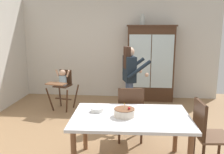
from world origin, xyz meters
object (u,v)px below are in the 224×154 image
at_px(adult_person, 130,74).
at_px(ceramic_vase, 142,20).
at_px(birthday_cake, 124,112).
at_px(china_cabinet, 150,63).
at_px(serving_bowl, 97,110).
at_px(dining_chair_far_side, 130,110).
at_px(dining_chair_right_end, 206,130).
at_px(high_chair_with_toddler, 63,82).
at_px(dining_table, 131,122).

bearing_deg(adult_person, ceramic_vase, -27.47).
bearing_deg(birthday_cake, china_cabinet, 80.71).
xyz_separation_m(china_cabinet, serving_bowl, (-0.92, -3.06, -0.22)).
bearing_deg(serving_bowl, china_cabinet, 73.27).
xyz_separation_m(china_cabinet, dining_chair_far_side, (-0.46, -2.46, -0.43)).
relative_size(dining_chair_far_side, dining_chair_right_end, 1.00).
height_order(ceramic_vase, dining_chair_far_side, ceramic_vase).
bearing_deg(adult_person, high_chair_with_toddler, 55.71).
distance_m(birthday_cake, dining_chair_far_side, 0.79).
xyz_separation_m(birthday_cake, dining_chair_right_end, (1.10, 0.06, -0.24)).
xyz_separation_m(adult_person, serving_bowl, (-0.42, -1.61, -0.20)).
bearing_deg(dining_chair_right_end, dining_table, 87.13).
xyz_separation_m(high_chair_with_toddler, serving_bowl, (1.14, -2.10, 0.11)).
bearing_deg(adult_person, birthday_cake, 162.03).
bearing_deg(dining_table, birthday_cake, -163.63).
xyz_separation_m(dining_table, birthday_cake, (-0.09, -0.03, 0.14)).
bearing_deg(birthday_cake, serving_bowl, 159.45).
bearing_deg(birthday_cake, dining_chair_far_side, 85.08).
bearing_deg(ceramic_vase, birthday_cake, -95.18).
distance_m(high_chair_with_toddler, serving_bowl, 2.39).
height_order(high_chair_with_toddler, birthday_cake, high_chair_with_toddler).
relative_size(ceramic_vase, serving_bowl, 1.50).
height_order(adult_person, dining_chair_right_end, adult_person).
distance_m(ceramic_vase, dining_table, 3.50).
distance_m(high_chair_with_toddler, dining_table, 2.75).
distance_m(adult_person, dining_table, 1.76).
distance_m(adult_person, serving_bowl, 1.68).
bearing_deg(china_cabinet, dining_chair_far_side, -100.61).
xyz_separation_m(serving_bowl, dining_chair_right_end, (1.50, -0.09, -0.21)).
bearing_deg(high_chair_with_toddler, dining_table, -40.41).
height_order(serving_bowl, dining_chair_right_end, dining_chair_right_end).
distance_m(serving_bowl, dining_chair_right_end, 1.51).
relative_size(china_cabinet, dining_chair_right_end, 2.04).
xyz_separation_m(china_cabinet, ceramic_vase, (-0.23, 0.00, 1.09)).
bearing_deg(dining_table, high_chair_with_toddler, 126.24).
bearing_deg(china_cabinet, dining_table, -97.83).
height_order(high_chair_with_toddler, dining_chair_far_side, dining_chair_far_side).
distance_m(china_cabinet, dining_chair_far_side, 2.54).
distance_m(china_cabinet, dining_chair_right_end, 3.23).
relative_size(dining_table, serving_bowl, 9.06).
xyz_separation_m(high_chair_with_toddler, dining_chair_far_side, (1.60, -1.49, -0.10)).
height_order(dining_table, serving_bowl, serving_bowl).
bearing_deg(high_chair_with_toddler, adult_person, -3.82).
bearing_deg(dining_table, dining_chair_right_end, 2.06).
height_order(china_cabinet, dining_chair_far_side, china_cabinet).
bearing_deg(birthday_cake, adult_person, 89.16).
bearing_deg(china_cabinet, serving_bowl, -106.73).
bearing_deg(china_cabinet, high_chair_with_toddler, -154.89).
xyz_separation_m(dining_chair_far_side, dining_chair_right_end, (1.04, -0.69, 0.00)).
relative_size(ceramic_vase, dining_chair_right_end, 0.28).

